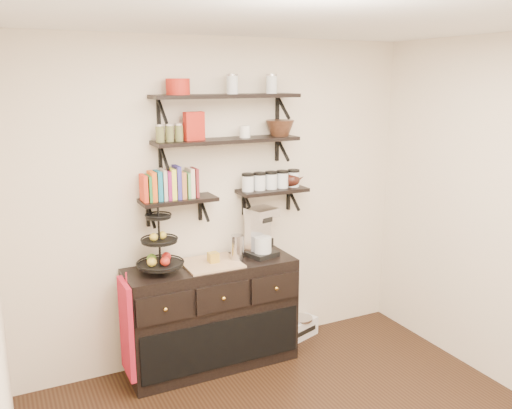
{
  "coord_description": "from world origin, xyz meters",
  "views": [
    {
      "loc": [
        -1.7,
        -2.38,
        2.38
      ],
      "look_at": [
        0.03,
        1.15,
        1.45
      ],
      "focal_mm": 38.0,
      "sensor_mm": 36.0,
      "label": 1
    }
  ],
  "objects_px": {
    "sideboard": "(212,315)",
    "radio": "(301,327)",
    "coffee_maker": "(260,233)",
    "fruit_stand": "(160,250)"
  },
  "relations": [
    {
      "from": "sideboard",
      "to": "radio",
      "type": "height_order",
      "value": "sideboard"
    },
    {
      "from": "radio",
      "to": "sideboard",
      "type": "bearing_deg",
      "value": 168.13
    },
    {
      "from": "sideboard",
      "to": "radio",
      "type": "xyz_separation_m",
      "value": [
        0.94,
        0.12,
        -0.36
      ]
    },
    {
      "from": "sideboard",
      "to": "coffee_maker",
      "type": "xyz_separation_m",
      "value": [
        0.46,
        0.03,
        0.65
      ]
    },
    {
      "from": "fruit_stand",
      "to": "coffee_maker",
      "type": "bearing_deg",
      "value": 1.61
    },
    {
      "from": "sideboard",
      "to": "radio",
      "type": "relative_size",
      "value": 4.01
    },
    {
      "from": "coffee_maker",
      "to": "radio",
      "type": "xyz_separation_m",
      "value": [
        0.48,
        0.09,
        -1.01
      ]
    },
    {
      "from": "sideboard",
      "to": "fruit_stand",
      "type": "distance_m",
      "value": 0.76
    },
    {
      "from": "sideboard",
      "to": "coffee_maker",
      "type": "relative_size",
      "value": 3.34
    },
    {
      "from": "radio",
      "to": "coffee_maker",
      "type": "bearing_deg",
      "value": 171.64
    }
  ]
}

